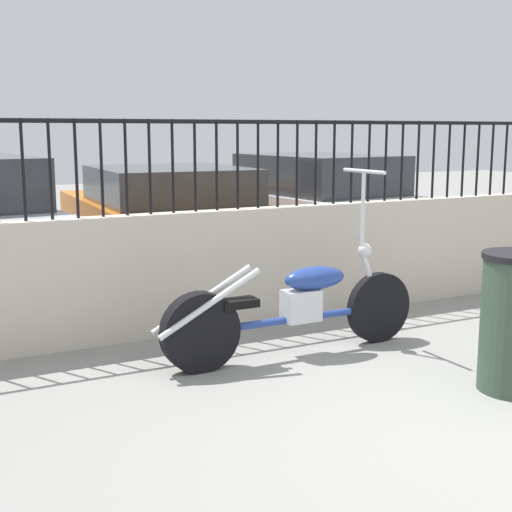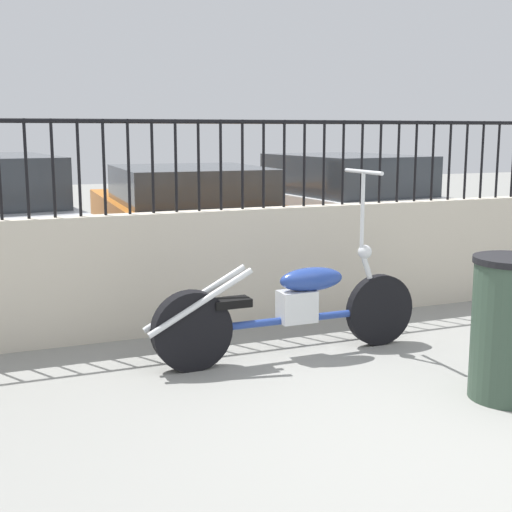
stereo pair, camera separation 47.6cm
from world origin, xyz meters
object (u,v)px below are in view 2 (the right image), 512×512
motorcycle_blue (279,310)px  car_white (339,203)px  car_orange (188,218)px  trash_bin (510,328)px

motorcycle_blue → car_white: size_ratio=0.48×
car_orange → trash_bin: bearing=-169.3°
car_orange → car_white: size_ratio=0.88×
motorcycle_blue → car_orange: bearing=83.8°
car_white → car_orange: bearing=99.2°
motorcycle_blue → car_white: (2.78, 4.08, 0.31)m
trash_bin → car_orange: car_orange is taller
motorcycle_blue → trash_bin: 1.66m
motorcycle_blue → trash_bin: (1.01, -1.31, 0.09)m
car_orange → car_white: (2.41, 0.59, 0.03)m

